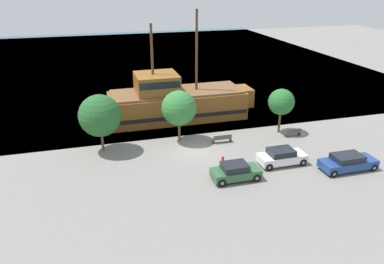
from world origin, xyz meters
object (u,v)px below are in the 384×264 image
(bench_promenade_east, at_px, (293,132))
(parked_car_curb_mid, at_px, (236,172))
(moored_boat_dockside, at_px, (222,90))
(parked_car_curb_front, at_px, (282,157))
(pirate_ship, at_px, (176,101))
(parked_car_curb_rear, at_px, (348,162))
(fire_hydrant, at_px, (223,160))
(bench_promenade_west, at_px, (222,139))

(bench_promenade_east, bearing_deg, parked_car_curb_mid, -143.57)
(moored_boat_dockside, relative_size, parked_car_curb_front, 1.80)
(pirate_ship, xyz_separation_m, parked_car_curb_rear, (11.29, -16.42, -1.32))
(moored_boat_dockside, bearing_deg, parked_car_curb_mid, -107.51)
(parked_car_curb_mid, bearing_deg, fire_hydrant, 91.31)
(parked_car_curb_mid, relative_size, parked_car_curb_rear, 0.81)
(parked_car_curb_mid, distance_m, fire_hydrant, 2.88)
(moored_boat_dockside, bearing_deg, bench_promenade_east, -83.53)
(moored_boat_dockside, bearing_deg, bench_promenade_west, -110.11)
(parked_car_curb_front, bearing_deg, parked_car_curb_rear, -26.27)
(moored_boat_dockside, height_order, parked_car_curb_front, parked_car_curb_front)
(pirate_ship, height_order, bench_promenade_west, pirate_ship)
(parked_car_curb_front, distance_m, bench_promenade_east, 6.76)
(pirate_ship, bearing_deg, bench_promenade_east, -39.55)
(moored_boat_dockside, xyz_separation_m, fire_hydrant, (-7.35, -20.23, -0.12))
(pirate_ship, xyz_separation_m, bench_promenade_west, (2.81, -8.17, -1.59))
(parked_car_curb_front, relative_size, parked_car_curb_rear, 0.86)
(parked_car_curb_rear, height_order, fire_hydrant, parked_car_curb_rear)
(pirate_ship, relative_size, bench_promenade_west, 8.73)
(pirate_ship, height_order, moored_boat_dockside, pirate_ship)
(fire_hydrant, bearing_deg, moored_boat_dockside, 70.03)
(fire_hydrant, xyz_separation_m, bench_promenade_west, (1.54, 4.36, 0.04))
(parked_car_curb_mid, xyz_separation_m, bench_promenade_east, (9.13, 6.74, -0.29))
(fire_hydrant, bearing_deg, bench_promenade_east, 22.87)
(bench_promenade_east, bearing_deg, parked_car_curb_front, -128.24)
(pirate_ship, distance_m, fire_hydrant, 12.70)
(moored_boat_dockside, height_order, fire_hydrant, moored_boat_dockside)
(bench_promenade_west, bearing_deg, parked_car_curb_front, -58.93)
(parked_car_curb_front, bearing_deg, parked_car_curb_mid, -163.80)
(parked_car_curb_rear, bearing_deg, bench_promenade_east, 96.05)
(parked_car_curb_rear, relative_size, bench_promenade_east, 2.85)
(bench_promenade_east, xyz_separation_m, bench_promenade_west, (-7.66, 0.48, 0.01))
(pirate_ship, relative_size, parked_car_curb_mid, 4.23)
(fire_hydrant, bearing_deg, parked_car_curb_rear, -21.20)
(parked_car_curb_front, xyz_separation_m, parked_car_curb_rear, (5.00, -2.47, -0.01))
(parked_car_curb_front, distance_m, fire_hydrant, 5.23)
(parked_car_curb_front, xyz_separation_m, parked_car_curb_mid, (-4.96, -1.44, -0.00))
(parked_car_curb_front, height_order, fire_hydrant, parked_car_curb_front)
(pirate_ship, bearing_deg, fire_hydrant, -84.21)
(moored_boat_dockside, distance_m, parked_car_curb_rear, 24.26)
(pirate_ship, distance_m, parked_car_curb_front, 15.36)
(parked_car_curb_front, height_order, parked_car_curb_rear, parked_car_curb_front)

